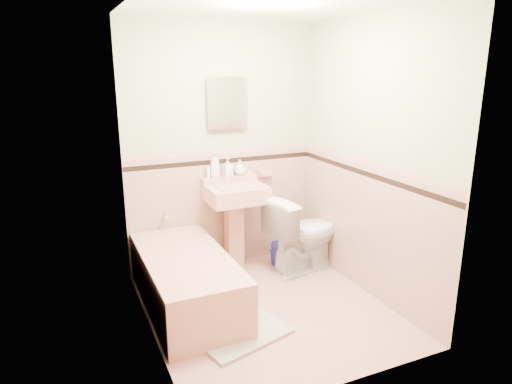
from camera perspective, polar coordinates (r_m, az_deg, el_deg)
name	(u,v)px	position (r m, az deg, el deg)	size (l,w,h in m)	color
floor	(268,308)	(4.15, 1.45, -14.30)	(2.20, 2.20, 0.00)	tan
ceiling	(270,4)	(3.64, 1.74, 22.42)	(2.20, 2.20, 0.00)	white
wall_back	(222,148)	(4.69, -4.26, 5.45)	(2.50, 2.50, 0.00)	beige
wall_front	(348,206)	(2.78, 11.44, -1.73)	(2.50, 2.50, 0.00)	beige
wall_left	(144,182)	(3.39, -13.83, 1.24)	(2.50, 2.50, 0.00)	beige
wall_right	(369,160)	(4.22, 13.96, 3.92)	(2.50, 2.50, 0.00)	beige
wainscot_back	(224,209)	(4.83, -4.06, -2.18)	(2.00, 2.00, 0.00)	tan
wainscot_front	(342,303)	(3.04, 10.65, -13.48)	(2.00, 2.00, 0.00)	tan
wainscot_left	(151,265)	(3.60, -12.98, -8.81)	(2.20, 2.20, 0.00)	tan
wainscot_right	(364,228)	(4.38, 13.30, -4.45)	(2.20, 2.20, 0.00)	tan
accent_back	(223,161)	(4.70, -4.15, 3.86)	(2.00, 2.00, 0.00)	black
accent_front	(345,226)	(2.83, 11.10, -4.15)	(2.00, 2.00, 0.00)	black
accent_left	(147,199)	(3.43, -13.40, -0.84)	(2.20, 2.20, 0.00)	black
accent_right	(367,174)	(4.23, 13.66, 2.18)	(2.20, 2.20, 0.00)	black
cap_back	(223,152)	(4.68, -4.17, 5.06)	(2.00, 2.00, 0.00)	tan
cap_front	(346,210)	(2.80, 11.20, -2.22)	(2.00, 2.00, 0.00)	tan
cap_left	(146,186)	(3.40, -13.50, 0.78)	(2.20, 2.20, 0.00)	tan
cap_right	(368,163)	(4.21, 13.74, 3.51)	(2.20, 2.20, 0.00)	tan
bathtub	(187,283)	(4.13, -8.64, -11.13)	(0.70, 1.50, 0.45)	tan
tub_faucet	(165,215)	(4.62, -11.26, -2.88)	(0.04, 0.04, 0.12)	silver
sink	(236,229)	(4.70, -2.49, -4.58)	(0.58, 0.48, 0.91)	tan
sink_faucet	(231,179)	(4.68, -3.19, 1.69)	(0.02, 0.02, 0.10)	silver
medicine_cabinet	(227,104)	(4.63, -3.65, 10.94)	(0.39, 0.04, 0.49)	white
soap_dish	(265,174)	(4.89, 1.16, 2.31)	(0.13, 0.08, 0.04)	tan
soap_bottle_left	(215,165)	(4.63, -5.14, 3.38)	(0.10, 0.10, 0.26)	#B2B2B2
soap_bottle_mid	(228,167)	(4.68, -3.56, 3.14)	(0.09, 0.09, 0.19)	#B2B2B2
soap_bottle_right	(240,167)	(4.73, -2.04, 3.09)	(0.12, 0.12, 0.16)	#B2B2B2
tube	(208,172)	(4.62, -5.97, 2.47)	(0.04, 0.04, 0.12)	white
toilet	(303,233)	(4.74, 5.90, -5.12)	(0.45, 0.79, 0.80)	white
bucket	(280,254)	(4.96, 3.01, -7.70)	(0.23, 0.23, 0.23)	#161A96
bath_mat	(242,334)	(3.78, -1.79, -17.26)	(0.71, 0.47, 0.03)	gray
shoe	(230,326)	(3.80, -3.23, -16.33)	(0.16, 0.07, 0.06)	#BF1E59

